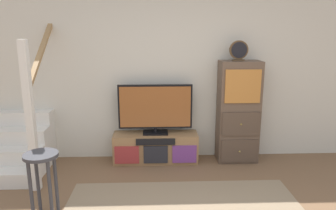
% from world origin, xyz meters
% --- Properties ---
extents(back_wall, '(6.40, 0.12, 2.70)m').
position_xyz_m(back_wall, '(0.00, 2.46, 1.35)').
color(back_wall, beige).
rests_on(back_wall, ground_plane).
extents(media_console, '(1.22, 0.38, 0.42)m').
position_xyz_m(media_console, '(-0.30, 2.19, 0.21)').
color(media_console, '#997047').
rests_on(media_console, ground_plane).
extents(television, '(1.06, 0.22, 0.72)m').
position_xyz_m(television, '(-0.30, 2.22, 0.81)').
color(television, black).
rests_on(television, media_console).
extents(side_cabinet, '(0.58, 0.38, 1.48)m').
position_xyz_m(side_cabinet, '(0.90, 2.20, 0.74)').
color(side_cabinet, brown).
rests_on(side_cabinet, ground_plane).
extents(desk_clock, '(0.26, 0.08, 0.28)m').
position_xyz_m(desk_clock, '(0.86, 2.19, 1.62)').
color(desk_clock, '#4C3823').
rests_on(desk_clock, side_cabinet).
extents(staircase, '(1.00, 1.36, 2.20)m').
position_xyz_m(staircase, '(-2.24, 2.20, 0.37)').
color(staircase, silver).
rests_on(staircase, ground_plane).
extents(bar_stool_near, '(0.34, 0.34, 0.71)m').
position_xyz_m(bar_stool_near, '(-1.44, 0.79, 0.53)').
color(bar_stool_near, '#333338').
rests_on(bar_stool_near, ground_plane).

